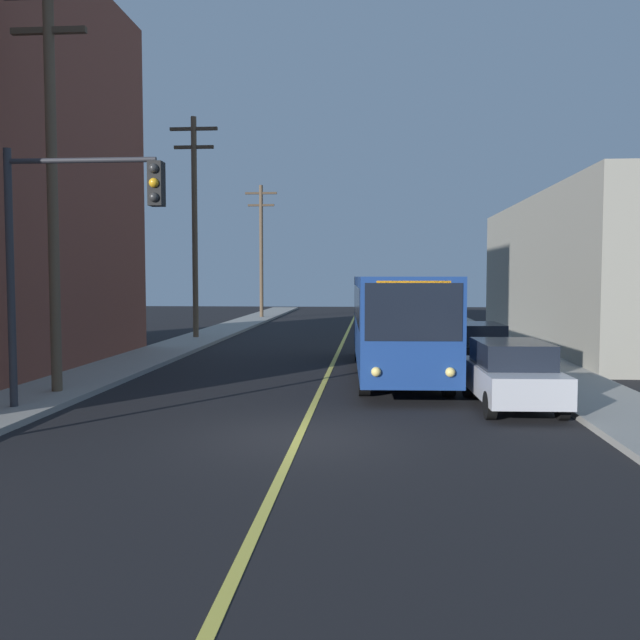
{
  "coord_description": "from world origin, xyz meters",
  "views": [
    {
      "loc": [
        1.46,
        -13.59,
        3.2
      ],
      "look_at": [
        0.0,
        5.48,
        2.0
      ],
      "focal_mm": 38.88,
      "sensor_mm": 36.0,
      "label": 1
    }
  ],
  "objects_px": {
    "city_bus": "(396,319)",
    "parked_car_silver": "(511,373)",
    "utility_pole_far": "(261,245)",
    "traffic_signal_left_corner": "(73,228)",
    "parked_car_black": "(476,346)",
    "utility_pole_mid": "(195,217)",
    "utility_pole_near": "(52,165)"
  },
  "relations": [
    {
      "from": "parked_car_black",
      "to": "utility_pole_near",
      "type": "xyz_separation_m",
      "value": [
        -11.91,
        -5.94,
        5.28
      ]
    },
    {
      "from": "parked_car_silver",
      "to": "utility_pole_far",
      "type": "bearing_deg",
      "value": 108.7
    },
    {
      "from": "parked_car_black",
      "to": "utility_pole_mid",
      "type": "distance_m",
      "value": 17.26
    },
    {
      "from": "city_bus",
      "to": "utility_pole_near",
      "type": "xyz_separation_m",
      "value": [
        -9.15,
        -4.96,
        4.3
      ]
    },
    {
      "from": "parked_car_silver",
      "to": "utility_pole_mid",
      "type": "relative_size",
      "value": 0.4
    },
    {
      "from": "utility_pole_far",
      "to": "city_bus",
      "type": "bearing_deg",
      "value": -72.63
    },
    {
      "from": "parked_car_silver",
      "to": "traffic_signal_left_corner",
      "type": "distance_m",
      "value": 10.94
    },
    {
      "from": "utility_pole_far",
      "to": "traffic_signal_left_corner",
      "type": "xyz_separation_m",
      "value": [
        1.59,
        -36.61,
        -1.31
      ]
    },
    {
      "from": "parked_car_black",
      "to": "parked_car_silver",
      "type": "bearing_deg",
      "value": -91.02
    },
    {
      "from": "parked_car_silver",
      "to": "traffic_signal_left_corner",
      "type": "height_order",
      "value": "traffic_signal_left_corner"
    },
    {
      "from": "traffic_signal_left_corner",
      "to": "city_bus",
      "type": "bearing_deg",
      "value": 43.46
    },
    {
      "from": "utility_pole_mid",
      "to": "traffic_signal_left_corner",
      "type": "distance_m",
      "value": 19.1
    },
    {
      "from": "utility_pole_near",
      "to": "traffic_signal_left_corner",
      "type": "xyz_separation_m",
      "value": [
        1.54,
        -2.25,
        -1.82
      ]
    },
    {
      "from": "traffic_signal_left_corner",
      "to": "parked_car_silver",
      "type": "bearing_deg",
      "value": 9.0
    },
    {
      "from": "parked_car_silver",
      "to": "parked_car_black",
      "type": "height_order",
      "value": "same"
    },
    {
      "from": "city_bus",
      "to": "utility_pole_far",
      "type": "relative_size",
      "value": 1.23
    },
    {
      "from": "city_bus",
      "to": "utility_pole_mid",
      "type": "height_order",
      "value": "utility_pole_mid"
    },
    {
      "from": "city_bus",
      "to": "traffic_signal_left_corner",
      "type": "distance_m",
      "value": 10.78
    },
    {
      "from": "city_bus",
      "to": "parked_car_silver",
      "type": "height_order",
      "value": "city_bus"
    },
    {
      "from": "traffic_signal_left_corner",
      "to": "utility_pole_far",
      "type": "bearing_deg",
      "value": 92.48
    },
    {
      "from": "utility_pole_far",
      "to": "parked_car_silver",
      "type": "bearing_deg",
      "value": -71.3
    },
    {
      "from": "parked_car_black",
      "to": "city_bus",
      "type": "bearing_deg",
      "value": -160.53
    },
    {
      "from": "city_bus",
      "to": "traffic_signal_left_corner",
      "type": "relative_size",
      "value": 2.04
    },
    {
      "from": "utility_pole_far",
      "to": "traffic_signal_left_corner",
      "type": "height_order",
      "value": "utility_pole_far"
    },
    {
      "from": "utility_pole_near",
      "to": "utility_pole_mid",
      "type": "distance_m",
      "value": 16.65
    },
    {
      "from": "parked_car_silver",
      "to": "utility_pole_mid",
      "type": "xyz_separation_m",
      "value": [
        -12.34,
        17.27,
        5.33
      ]
    },
    {
      "from": "parked_car_silver",
      "to": "utility_pole_near",
      "type": "bearing_deg",
      "value": 176.96
    },
    {
      "from": "utility_pole_mid",
      "to": "utility_pole_far",
      "type": "distance_m",
      "value": 17.73
    },
    {
      "from": "city_bus",
      "to": "traffic_signal_left_corner",
      "type": "bearing_deg",
      "value": -136.54
    },
    {
      "from": "parked_car_black",
      "to": "traffic_signal_left_corner",
      "type": "distance_m",
      "value": 13.66
    },
    {
      "from": "parked_car_black",
      "to": "traffic_signal_left_corner",
      "type": "bearing_deg",
      "value": -141.71
    },
    {
      "from": "utility_pole_far",
      "to": "utility_pole_mid",
      "type": "bearing_deg",
      "value": -91.6
    }
  ]
}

